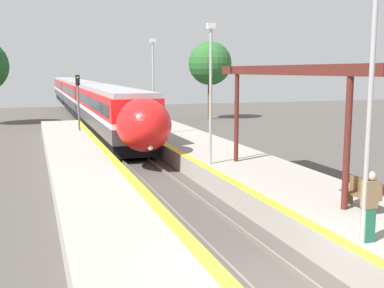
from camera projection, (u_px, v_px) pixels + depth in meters
The scene contains 10 objects.
rail_right at pixel (311, 283), 11.15m from camera, with size 0.08×90.00×0.15m, color slate.
train at pixel (81, 96), 53.96m from camera, with size 2.87×67.17×3.79m.
platform_bench at pixel (362, 194), 14.35m from camera, with size 0.44×1.46×0.89m.
person_waiting at pixel (369, 205), 11.52m from camera, with size 0.36×0.23×1.75m.
railway_signal at pixel (78, 102), 33.20m from camera, with size 0.28×0.28×4.67m.
lamppost_near at pixel (370, 99), 11.07m from camera, with size 0.36×0.20×6.12m.
lamppost_mid at pixel (211, 86), 20.93m from camera, with size 0.36×0.20×6.12m.
lamppost_far at pixel (153, 81), 30.79m from camera, with size 0.36×0.20×6.12m.
station_canopy at pixel (295, 73), 17.80m from camera, with size 2.02×11.12×4.31m.
background_tree_right at pixel (210, 64), 48.80m from camera, with size 4.39×4.39×7.89m.
Camera 1 is at (-5.22, -9.13, 4.96)m, focal length 45.00 mm.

